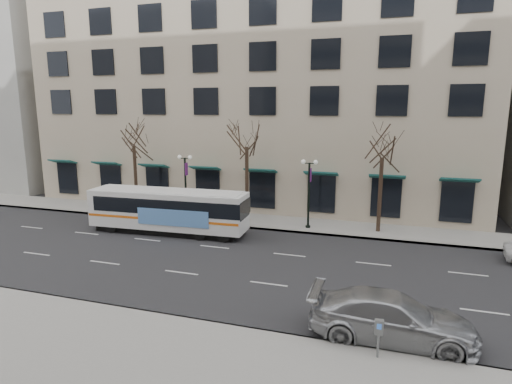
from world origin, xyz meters
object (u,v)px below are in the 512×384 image
at_px(tree_far_left, 133,134).
at_px(city_bus, 169,210).
at_px(tree_far_mid, 247,134).
at_px(silver_car, 392,317).
at_px(pay_station, 379,330).
at_px(lamp_post_right, 309,191).
at_px(tree_far_right, 383,144).
at_px(lamp_post_left, 186,183).

xyz_separation_m(tree_far_left, city_bus, (5.63, -4.49, -4.99)).
distance_m(tree_far_left, tree_far_mid, 10.00).
distance_m(silver_car, pay_station, 1.75).
distance_m(lamp_post_right, city_bus, 10.23).
bearing_deg(lamp_post_right, city_bus, -157.47).
bearing_deg(tree_far_right, tree_far_left, 180.00).
distance_m(lamp_post_right, silver_car, 15.52).
bearing_deg(silver_car, lamp_post_left, 48.12).
relative_size(tree_far_left, tree_far_right, 1.03).
xyz_separation_m(tree_far_right, lamp_post_right, (-4.99, -0.60, -3.48)).
height_order(lamp_post_left, pay_station, lamp_post_left).
distance_m(tree_far_mid, city_bus, 8.14).
distance_m(city_bus, pay_station, 19.16).
bearing_deg(tree_far_mid, tree_far_right, -0.00).
xyz_separation_m(tree_far_left, tree_far_mid, (10.00, 0.00, 0.21)).
bearing_deg(tree_far_right, lamp_post_right, -173.15).
relative_size(tree_far_right, pay_station, 5.60).
relative_size(city_bus, silver_car, 1.83).
height_order(tree_far_left, tree_far_right, tree_far_left).
bearing_deg(city_bus, pay_station, -41.34).
height_order(tree_far_right, pay_station, tree_far_right).
bearing_deg(tree_far_right, pay_station, -87.92).
bearing_deg(tree_far_mid, silver_car, -53.24).
bearing_deg(pay_station, silver_car, 73.91).
bearing_deg(tree_far_mid, lamp_post_left, -173.15).
distance_m(lamp_post_left, pay_station, 22.29).
relative_size(tree_far_mid, lamp_post_right, 1.64).
height_order(tree_far_left, pay_station, tree_far_left).
height_order(lamp_post_left, lamp_post_right, same).
height_order(lamp_post_left, silver_car, lamp_post_left).
bearing_deg(city_bus, silver_car, -36.44).
relative_size(tree_far_left, silver_car, 1.31).
xyz_separation_m(tree_far_mid, tree_far_right, (10.00, -0.00, -0.48)).
height_order(tree_far_left, lamp_post_right, tree_far_left).
distance_m(tree_far_right, city_bus, 15.78).
relative_size(silver_car, pay_station, 4.43).
distance_m(lamp_post_left, city_bus, 4.13).
bearing_deg(lamp_post_right, pay_station, -70.57).
xyz_separation_m(tree_far_right, silver_car, (1.03, -14.76, -5.50)).
relative_size(tree_far_left, city_bus, 0.71).
bearing_deg(city_bus, lamp_post_left, 96.28).
height_order(tree_far_right, lamp_post_left, tree_far_right).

